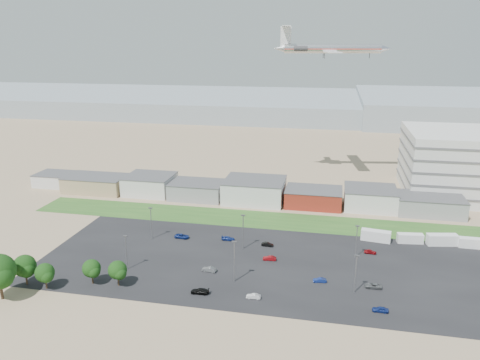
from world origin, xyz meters
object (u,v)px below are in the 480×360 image
(parked_car_1, at_px, (320,280))
(parked_car_8, at_px, (370,252))
(parked_car_2, at_px, (380,309))
(parked_car_13, at_px, (253,296))
(parked_car_9, at_px, (182,236))
(parked_car_11, at_px, (267,244))
(parked_car_4, at_px, (209,269))
(box_trailer_a, at_px, (376,236))
(parked_car_0, at_px, (373,286))
(parked_car_3, at_px, (200,291))
(parked_car_6, at_px, (228,238))
(airliner, at_px, (332,48))
(parked_car_7, at_px, (270,258))

(parked_car_1, xyz_separation_m, parked_car_8, (13.26, 19.49, 0.03))
(parked_car_2, relative_size, parked_car_13, 1.05)
(parked_car_9, height_order, parked_car_11, parked_car_9)
(parked_car_2, xyz_separation_m, parked_car_4, (-41.96, 10.73, 0.03))
(box_trailer_a, relative_size, parked_car_11, 2.47)
(parked_car_0, height_order, parked_car_8, parked_car_8)
(box_trailer_a, xyz_separation_m, parked_car_3, (-42.91, -40.39, -0.97))
(parked_car_6, xyz_separation_m, parked_car_13, (13.29, -31.34, -0.02))
(parked_car_1, distance_m, parked_car_8, 23.57)
(parked_car_0, relative_size, parked_car_2, 1.17)
(parked_car_4, bearing_deg, parked_car_1, 97.78)
(parked_car_0, bearing_deg, parked_car_11, -123.25)
(parked_car_0, relative_size, parked_car_6, 1.03)
(parked_car_1, bearing_deg, parked_car_13, -61.28)
(parked_car_4, distance_m, parked_car_8, 45.99)
(parked_car_0, distance_m, parked_car_4, 41.10)
(parked_car_8, height_order, parked_car_9, parked_car_9)
(parked_car_3, bearing_deg, parked_car_9, -156.22)
(parked_car_11, bearing_deg, parked_car_8, -83.24)
(parked_car_2, bearing_deg, parked_car_9, -115.51)
(parked_car_2, height_order, parked_car_3, parked_car_3)
(parked_car_3, bearing_deg, airliner, 164.17)
(box_trailer_a, bearing_deg, parked_car_13, -118.15)
(parked_car_6, xyz_separation_m, parked_car_9, (-14.13, -1.22, 0.04))
(parked_car_3, relative_size, parked_car_13, 1.30)
(parked_car_1, bearing_deg, parked_car_0, 80.99)
(parked_car_2, xyz_separation_m, parked_car_11, (-29.45, 29.41, -0.03))
(parked_car_8, relative_size, parked_car_9, 0.76)
(parked_car_0, relative_size, parked_car_11, 1.19)
(parked_car_1, xyz_separation_m, parked_car_6, (-28.06, 20.44, 0.03))
(parked_car_11, bearing_deg, parked_car_9, 93.61)
(parked_car_0, distance_m, parked_car_6, 45.77)
(parked_car_7, height_order, parked_car_13, parked_car_7)
(parked_car_4, height_order, parked_car_7, parked_car_4)
(box_trailer_a, height_order, parked_car_1, box_trailer_a)
(parked_car_2, bearing_deg, airliner, -169.05)
(airliner, distance_m, parked_car_4, 111.64)
(box_trailer_a, distance_m, parked_car_1, 32.91)
(parked_car_11, bearing_deg, parked_car_13, -172.92)
(parked_car_1, xyz_separation_m, parked_car_4, (-28.35, -0.09, 0.08))
(parked_car_11, height_order, parked_car_13, parked_car_11)
(parked_car_0, height_order, parked_car_11, parked_car_0)
(parked_car_4, distance_m, parked_car_13, 17.36)
(parked_car_8, distance_m, parked_car_9, 55.44)
(box_trailer_a, relative_size, parked_car_13, 2.54)
(airliner, height_order, parked_car_1, airliner)
(parked_car_4, height_order, parked_car_13, parked_car_4)
(box_trailer_a, relative_size, parked_car_9, 1.91)
(parked_car_4, xyz_separation_m, parked_car_9, (-13.83, 19.31, -0.01))
(parked_car_2, relative_size, parked_car_7, 0.97)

